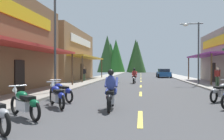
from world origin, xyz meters
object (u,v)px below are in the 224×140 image
object	(u,v)px
rider_cruising_trailing	(134,77)
pedestrian_waiting	(84,73)
motorcycle_parked_right_5	(221,91)
motorcycle_parked_left_2	(25,103)
motorcycle_parked_left_4	(61,91)
streetlamp_right	(195,44)
motorcycle_parked_left_3	(57,95)
rider_cruising_lead	(111,93)
parked_car_curbside	(164,73)
pedestrian_browsing	(217,76)
streetlamp_left	(59,21)

from	to	relation	value
rider_cruising_trailing	pedestrian_waiting	xyz separation A→B (m)	(-5.64, 1.48, 0.34)
pedestrian_waiting	rider_cruising_trailing	bearing A→B (deg)	-154.34
motorcycle_parked_right_5	motorcycle_parked_left_2	bearing A→B (deg)	165.59
motorcycle_parked_left_2	rider_cruising_trailing	world-z (taller)	rider_cruising_trailing
motorcycle_parked_left_2	motorcycle_parked_left_4	world-z (taller)	same
streetlamp_right	motorcycle_parked_left_3	xyz separation A→B (m)	(-8.32, -12.38, -3.28)
rider_cruising_lead	parked_car_curbside	size ratio (longest dim) A/B	0.49
rider_cruising_lead	pedestrian_browsing	bearing A→B (deg)	-36.78
pedestrian_waiting	motorcycle_parked_right_5	bearing A→B (deg)	168.18
streetlamp_right	motorcycle_parked_left_4	distance (m)	14.29
streetlamp_left	parked_car_curbside	bearing A→B (deg)	70.01
motorcycle_parked_left_2	streetlamp_right	bearing A→B (deg)	-83.44
streetlamp_left	streetlamp_right	size ratio (longest dim) A/B	1.22
motorcycle_parked_left_2	rider_cruising_trailing	bearing A→B (deg)	-63.36
streetlamp_right	rider_cruising_lead	world-z (taller)	streetlamp_right
parked_car_curbside	rider_cruising_trailing	bearing A→B (deg)	160.88
motorcycle_parked_left_3	parked_car_curbside	world-z (taller)	parked_car_curbside
rider_cruising_lead	pedestrian_waiting	distance (m)	16.59
rider_cruising_trailing	pedestrian_browsing	xyz separation A→B (m)	(6.89, -3.65, 0.31)
streetlamp_left	streetlamp_right	bearing A→B (deg)	39.46
streetlamp_left	parked_car_curbside	xyz separation A→B (m)	(8.54, 23.46, -3.77)
motorcycle_parked_left_2	parked_car_curbside	bearing A→B (deg)	-66.41
pedestrian_browsing	streetlamp_left	bearing A→B (deg)	-84.61
streetlamp_left	motorcycle_parked_left_4	size ratio (longest dim) A/B	4.07
motorcycle_parked_left_2	pedestrian_waiting	world-z (taller)	pedestrian_waiting
motorcycle_parked_right_5	parked_car_curbside	size ratio (longest dim) A/B	0.36
streetlamp_left	motorcycle_parked_left_3	xyz separation A→B (m)	(1.50, -4.30, -3.97)
motorcycle_parked_right_5	motorcycle_parked_left_4	world-z (taller)	same
streetlamp_right	pedestrian_waiting	xyz separation A→B (m)	(-11.19, 3.18, -2.77)
motorcycle_parked_left_4	rider_cruising_lead	size ratio (longest dim) A/B	0.80
motorcycle_parked_left_2	motorcycle_parked_right_5	bearing A→B (deg)	-111.88
rider_cruising_lead	streetlamp_left	bearing A→B (deg)	38.04
pedestrian_waiting	parked_car_curbside	size ratio (longest dim) A/B	0.39
pedestrian_waiting	motorcycle_parked_left_2	bearing A→B (deg)	138.69
streetlamp_right	parked_car_curbside	bearing A→B (deg)	94.75
motorcycle_parked_right_5	motorcycle_parked_left_4	size ratio (longest dim) A/B	0.93
motorcycle_parked_left_2	rider_cruising_lead	world-z (taller)	rider_cruising_lead
motorcycle_parked_left_4	pedestrian_waiting	xyz separation A→B (m)	(-2.48, 14.02, 0.51)
pedestrian_waiting	parked_car_curbside	bearing A→B (deg)	-88.73
streetlamp_right	pedestrian_waiting	distance (m)	11.96
motorcycle_parked_left_3	rider_cruising_lead	bearing A→B (deg)	-130.96
streetlamp_left	pedestrian_waiting	size ratio (longest dim) A/B	4.06
streetlamp_right	rider_cruising_trailing	size ratio (longest dim) A/B	2.67
streetlamp_right	motorcycle_parked_right_5	world-z (taller)	streetlamp_right
motorcycle_parked_right_5	pedestrian_browsing	xyz separation A→B (m)	(2.37, 7.96, 0.48)
motorcycle_parked_left_3	motorcycle_parked_left_4	size ratio (longest dim) A/B	1.04
streetlamp_left	motorcycle_parked_right_5	size ratio (longest dim) A/B	4.40
motorcycle_parked_left_2	motorcycle_parked_left_3	bearing A→B (deg)	-60.88
streetlamp_right	motorcycle_parked_left_4	world-z (taller)	streetlamp_right
motorcycle_parked_right_5	motorcycle_parked_left_2	xyz separation A→B (m)	(-7.58, -4.50, 0.00)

